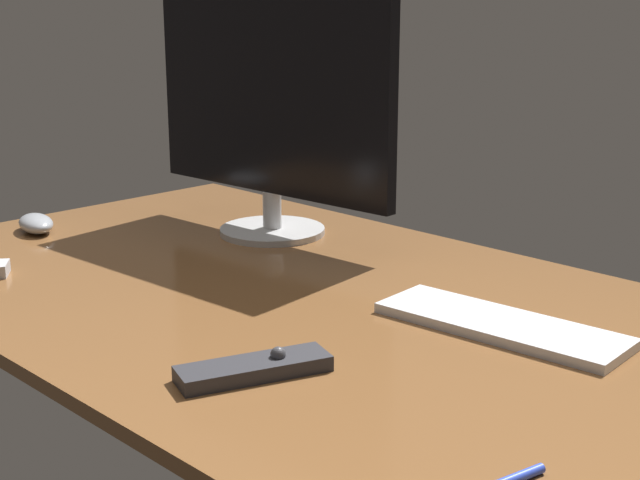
# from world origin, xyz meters

# --- Properties ---
(desk) EXTENTS (1.40, 0.84, 0.02)m
(desk) POSITION_xyz_m (0.00, 0.00, 0.01)
(desk) COLOR brown
(desk) RESTS_ON ground
(monitor) EXTENTS (0.55, 0.20, 0.47)m
(monitor) POSITION_xyz_m (-0.26, 0.21, 0.27)
(monitor) COLOR #BABABA
(monitor) RESTS_ON desk
(keyboard) EXTENTS (0.35, 0.14, 0.01)m
(keyboard) POSITION_xyz_m (0.32, 0.09, 0.03)
(keyboard) COLOR silver
(keyboard) RESTS_ON desk
(computer_mouse) EXTENTS (0.12, 0.09, 0.03)m
(computer_mouse) POSITION_xyz_m (-0.58, -0.09, 0.04)
(computer_mouse) COLOR #999EA5
(computer_mouse) RESTS_ON desk
(media_remote) EXTENTS (0.11, 0.19, 0.03)m
(media_remote) POSITION_xyz_m (0.21, -0.24, 0.03)
(media_remote) COLOR #2D2D33
(media_remote) RESTS_ON desk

